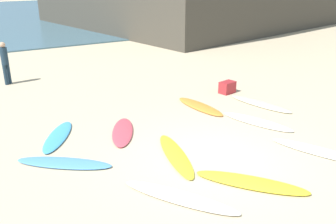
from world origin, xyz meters
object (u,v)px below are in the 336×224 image
at_px(surfboard_2, 257,122).
at_px(surfboard_7, 321,152).
at_px(surfboard_1, 176,155).
at_px(beach_cooler, 227,87).
at_px(surfboard_6, 123,132).
at_px(surfboard_4, 180,197).
at_px(surfboard_0, 64,163).
at_px(surfboard_8, 58,136).
at_px(surfboard_3, 200,106).
at_px(surfboard_5, 260,104).
at_px(beachgoer_far, 5,61).
at_px(surfboard_9, 251,182).

distance_m(surfboard_2, surfboard_7, 2.30).
distance_m(surfboard_1, beach_cooler, 5.48).
height_order(surfboard_1, surfboard_6, surfboard_6).
bearing_deg(surfboard_1, surfboard_4, -104.09).
xyz_separation_m(surfboard_0, surfboard_8, (0.28, 1.59, -0.00)).
bearing_deg(surfboard_3, surfboard_5, 152.39).
bearing_deg(surfboard_4, surfboard_0, 89.37).
bearing_deg(beachgoer_far, surfboard_6, 63.36).
bearing_deg(surfboard_7, surfboard_4, -24.40).
height_order(surfboard_7, surfboard_8, surfboard_8).
xyz_separation_m(beachgoer_far, beach_cooler, (6.90, -5.51, -0.73)).
distance_m(surfboard_1, surfboard_4, 1.81).
bearing_deg(surfboard_5, surfboard_0, -5.63).
xyz_separation_m(surfboard_2, beachgoer_far, (-5.80, 8.25, 0.92)).
bearing_deg(surfboard_7, surfboard_3, -103.20).
bearing_deg(surfboard_4, surfboard_9, -43.92).
bearing_deg(surfboard_5, surfboard_6, -14.28).
bearing_deg(surfboard_9, beach_cooler, -163.45).
bearing_deg(surfboard_2, surfboard_4, -171.14).
relative_size(surfboard_4, surfboard_5, 1.05).
bearing_deg(surfboard_4, surfboard_3, 17.84).
bearing_deg(surfboard_0, surfboard_6, 155.00).
height_order(surfboard_2, surfboard_7, surfboard_7).
height_order(surfboard_6, beachgoer_far, beachgoer_far).
height_order(surfboard_6, beach_cooler, beach_cooler).
bearing_deg(surfboard_5, surfboard_1, 9.50).
relative_size(surfboard_0, surfboard_1, 0.96).
distance_m(surfboard_5, beachgoer_far, 10.05).
distance_m(surfboard_0, surfboard_7, 6.36).
bearing_deg(surfboard_1, surfboard_9, -54.02).
distance_m(surfboard_1, surfboard_5, 4.81).
height_order(surfboard_1, beach_cooler, beach_cooler).
bearing_deg(surfboard_8, surfboard_3, -149.55).
relative_size(surfboard_1, surfboard_7, 0.97).
xyz_separation_m(surfboard_1, surfboard_8, (-2.21, 2.61, -0.00)).
relative_size(beachgoer_far, beach_cooler, 2.88).
height_order(surfboard_2, surfboard_9, surfboard_9).
xyz_separation_m(surfboard_5, surfboard_7, (-1.25, -3.43, -0.00)).
bearing_deg(surfboard_3, surfboard_9, 63.53).
height_order(surfboard_0, surfboard_7, surfboard_0).
height_order(surfboard_3, surfboard_8, surfboard_3).
xyz_separation_m(surfboard_3, beach_cooler, (1.81, 0.76, 0.18)).
relative_size(surfboard_2, surfboard_6, 1.15).
distance_m(surfboard_5, beach_cooler, 1.63).
distance_m(surfboard_2, surfboard_5, 1.67).
height_order(surfboard_0, surfboard_9, surfboard_9).
xyz_separation_m(surfboard_7, surfboard_9, (-2.52, -0.18, 0.01)).
relative_size(surfboard_2, surfboard_9, 0.95).
xyz_separation_m(surfboard_3, surfboard_7, (0.69, -4.28, -0.00)).
bearing_deg(surfboard_4, surfboard_1, 28.34).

